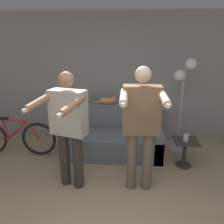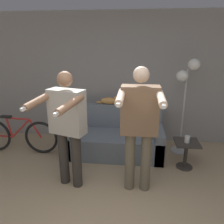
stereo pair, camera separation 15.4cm
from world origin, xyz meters
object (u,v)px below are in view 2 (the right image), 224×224
(couch, at_px, (114,139))
(side_table, at_px, (186,149))
(cup, at_px, (187,139))
(bicycle, at_px, (18,136))
(person_right, at_px, (139,123))
(floor_lamp, at_px, (187,83))
(cat, at_px, (110,101))
(person_left, at_px, (67,123))

(couch, xyz_separation_m, side_table, (1.23, -0.40, 0.06))
(cup, bearing_deg, bicycle, 175.74)
(person_right, bearing_deg, floor_lamp, 56.90)
(cup, relative_size, bicycle, 0.07)
(person_right, distance_m, floor_lamp, 1.53)
(bicycle, bearing_deg, side_table, -3.80)
(person_right, height_order, bicycle, person_right)
(side_table, height_order, bicycle, bicycle)
(person_right, xyz_separation_m, cat, (-0.56, 1.37, -0.08))
(cat, bearing_deg, couch, -67.02)
(person_left, bearing_deg, couch, 80.05)
(person_left, relative_size, side_table, 3.54)
(cat, bearing_deg, side_table, -27.43)
(person_right, bearing_deg, cup, 39.52)
(person_left, distance_m, side_table, 2.00)
(couch, xyz_separation_m, cup, (1.22, -0.42, 0.25))
(couch, xyz_separation_m, person_right, (0.44, -1.07, 0.74))
(floor_lamp, relative_size, side_table, 3.73)
(couch, distance_m, person_left, 1.38)
(person_left, xyz_separation_m, side_table, (1.77, 0.66, -0.64))
(person_left, bearing_deg, floor_lamp, 51.64)
(person_left, relative_size, floor_lamp, 0.95)
(cup, bearing_deg, cat, 151.63)
(floor_lamp, height_order, side_table, floor_lamp)
(person_right, distance_m, bicycle, 2.51)
(couch, height_order, side_table, couch)
(person_right, relative_size, cat, 3.91)
(couch, xyz_separation_m, cat, (-0.13, 0.30, 0.67))
(person_right, bearing_deg, side_table, 40.19)
(couch, xyz_separation_m, person_left, (-0.54, -1.07, 0.70))
(couch, relative_size, floor_lamp, 1.01)
(person_left, xyz_separation_m, person_right, (0.98, -0.00, 0.05))
(person_right, xyz_separation_m, floor_lamp, (0.82, 1.25, 0.32))
(side_table, bearing_deg, person_right, -140.12)
(side_table, distance_m, cup, 0.20)
(couch, distance_m, side_table, 1.30)
(person_right, relative_size, bicycle, 1.12)
(person_left, distance_m, floor_lamp, 2.22)
(cat, distance_m, floor_lamp, 1.45)
(couch, relative_size, person_left, 1.06)
(cat, relative_size, floor_lamp, 0.25)
(person_right, bearing_deg, bicycle, 159.23)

